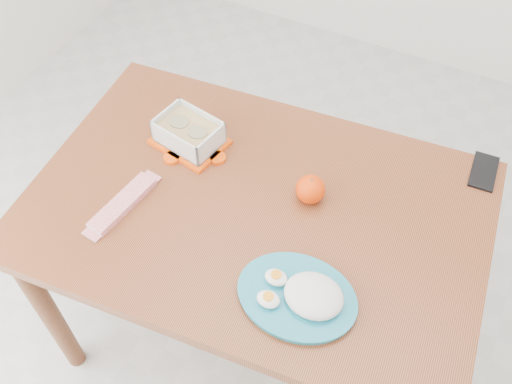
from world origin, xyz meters
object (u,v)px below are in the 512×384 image
at_px(dining_table, 256,227).
at_px(smartphone, 484,171).
at_px(food_container, 189,133).
at_px(orange_fruit, 310,189).
at_px(rice_plate, 302,295).

xyz_separation_m(dining_table, smartphone, (0.52, 0.40, 0.10)).
bearing_deg(food_container, dining_table, -13.06).
bearing_deg(dining_table, smartphone, 32.23).
bearing_deg(dining_table, orange_fruit, 31.62).
relative_size(rice_plate, smartphone, 2.21).
relative_size(food_container, smartphone, 1.65).
bearing_deg(rice_plate, orange_fruit, 107.06).
height_order(dining_table, orange_fruit, orange_fruit).
relative_size(food_container, rice_plate, 0.75).
bearing_deg(food_container, smartphone, 29.27).
distance_m(dining_table, smartphone, 0.66).
bearing_deg(smartphone, rice_plate, -120.00).
xyz_separation_m(dining_table, food_container, (-0.28, 0.12, 0.14)).
xyz_separation_m(orange_fruit, rice_plate, (0.11, -0.29, -0.01)).
xyz_separation_m(dining_table, orange_fruit, (0.12, 0.09, 0.14)).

